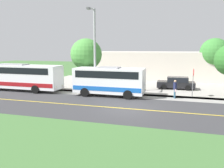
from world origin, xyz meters
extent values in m
plane|color=#3D6633|center=(0.00, 0.00, 0.00)|extent=(120.00, 120.00, 0.00)
cube|color=#333335|center=(0.00, 0.00, 0.00)|extent=(8.00, 100.00, 0.01)
cube|color=gray|center=(-5.20, 0.00, 0.00)|extent=(2.40, 100.00, 0.01)
cube|color=#9E9991|center=(-12.40, 3.00, 0.00)|extent=(14.00, 36.00, 0.01)
cube|color=gold|center=(0.00, 0.00, 0.01)|extent=(0.16, 100.00, 0.00)
cube|color=white|center=(-4.55, -2.77, 1.61)|extent=(2.51, 7.19, 2.51)
cube|color=blue|center=(-4.55, -2.77, 0.90)|extent=(2.55, 7.05, 0.44)
cube|color=black|center=(-4.55, -2.77, 2.31)|extent=(2.55, 6.47, 0.70)
cube|color=gray|center=(-4.55, -2.77, 2.92)|extent=(1.50, 2.16, 0.12)
cylinder|color=black|center=(-5.81, -0.54, 0.45)|extent=(0.25, 0.90, 0.90)
cylinder|color=black|center=(-3.30, -0.54, 0.45)|extent=(0.25, 0.90, 0.90)
cylinder|color=black|center=(-5.81, -5.00, 0.45)|extent=(0.25, 0.90, 0.90)
cylinder|color=black|center=(-3.30, -5.00, 0.45)|extent=(0.25, 0.90, 0.90)
sphere|color=#F2EACC|center=(-5.24, 0.85, 0.70)|extent=(0.20, 0.20, 0.20)
sphere|color=#F2EACC|center=(-3.86, 0.85, 0.70)|extent=(0.20, 0.20, 0.20)
cube|color=white|center=(-4.45, -14.48, 1.66)|extent=(2.30, 11.88, 2.62)
cube|color=maroon|center=(-4.45, -14.48, 0.90)|extent=(2.34, 11.64, 0.44)
cube|color=black|center=(-4.45, -14.48, 2.42)|extent=(2.34, 10.69, 0.70)
cube|color=gray|center=(-4.45, -14.48, 3.03)|extent=(1.38, 3.56, 0.12)
cylinder|color=black|center=(-5.60, -10.80, 0.45)|extent=(0.25, 0.90, 0.90)
cylinder|color=black|center=(-3.30, -10.80, 0.45)|extent=(0.25, 0.90, 0.90)
sphere|color=#F2EACC|center=(-5.09, -8.52, 0.70)|extent=(0.20, 0.20, 0.20)
sphere|color=#F2EACC|center=(-3.82, -8.52, 0.70)|extent=(0.20, 0.20, 0.20)
cylinder|color=#335972|center=(-5.22, 3.78, 0.44)|extent=(0.18, 0.18, 0.88)
cylinder|color=#335972|center=(-5.02, 3.78, 0.44)|extent=(0.18, 0.18, 0.88)
cylinder|color=#1E2347|center=(-5.12, 3.78, 1.23)|extent=(0.34, 0.34, 0.69)
sphere|color=tan|center=(-5.12, 3.78, 1.69)|extent=(0.24, 0.24, 0.24)
cylinder|color=#1E2347|center=(-5.30, 3.78, 1.26)|extent=(0.29, 0.10, 0.63)
cube|color=beige|center=(-5.38, 3.83, 0.83)|extent=(0.20, 0.12, 0.28)
cylinder|color=#1E2347|center=(-4.94, 3.78, 1.26)|extent=(0.29, 0.10, 0.63)
cube|color=beige|center=(-4.86, 3.83, 0.83)|extent=(0.20, 0.12, 0.28)
cylinder|color=slate|center=(-6.10, 5.46, 1.10)|extent=(0.07, 0.07, 2.20)
cylinder|color=red|center=(-6.10, 5.48, 2.50)|extent=(0.76, 0.03, 0.76)
cylinder|color=#9E9EA3|center=(-5.00, -4.50, 4.44)|extent=(0.24, 0.24, 8.88)
cylinder|color=#9E9EA3|center=(-4.20, -4.50, 8.73)|extent=(1.60, 0.14, 0.14)
cube|color=#59595B|center=(-3.40, -4.50, 8.63)|extent=(0.50, 0.24, 0.20)
cube|color=black|center=(-10.59, 3.82, 0.53)|extent=(1.86, 4.42, 0.70)
cube|color=black|center=(-10.59, 4.02, 1.17)|extent=(1.56, 2.44, 0.57)
cylinder|color=black|center=(-9.67, 2.47, 0.32)|extent=(0.23, 0.64, 0.64)
cylinder|color=black|center=(-11.47, 2.44, 0.32)|extent=(0.23, 0.64, 0.64)
cylinder|color=black|center=(-9.71, 5.20, 0.32)|extent=(0.23, 0.64, 0.64)
cylinder|color=black|center=(-11.51, 5.17, 0.32)|extent=(0.23, 0.64, 0.64)
cylinder|color=brown|center=(-7.40, -6.48, 1.40)|extent=(0.36, 0.36, 2.79)
sphere|color=#478C3D|center=(-7.40, -6.48, 4.18)|extent=(3.70, 3.70, 3.70)
cylinder|color=brown|center=(-17.40, 8.86, 1.41)|extent=(0.36, 0.36, 2.82)
sphere|color=#387A33|center=(-17.40, 8.86, 4.32)|extent=(3.98, 3.98, 3.98)
cube|color=beige|center=(-21.40, 0.89, 2.15)|extent=(10.00, 22.81, 4.29)
camera|label=1|loc=(17.31, 3.90, 4.84)|focal=35.92mm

